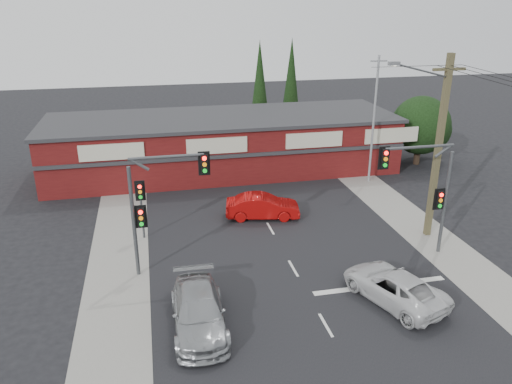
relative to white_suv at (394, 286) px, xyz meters
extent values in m
plane|color=black|center=(-3.54, 2.69, -0.69)|extent=(120.00, 120.00, 0.00)
cube|color=black|center=(-3.54, 7.69, -0.69)|extent=(14.00, 70.00, 0.01)
cube|color=gray|center=(-12.04, 7.69, -0.68)|extent=(3.00, 70.00, 0.02)
cube|color=gray|center=(4.96, 7.69, -0.68)|extent=(3.00, 70.00, 0.02)
cube|color=silver|center=(-0.04, 1.19, -0.68)|extent=(6.50, 0.35, 0.01)
imported|color=silver|center=(0.00, 0.00, 0.00)|extent=(3.89, 5.46, 1.38)
imported|color=#9DA0A2|center=(-8.62, -0.12, 0.06)|extent=(2.22, 5.21, 1.50)
imported|color=#A90B0A|center=(-3.62, 9.98, 0.04)|extent=(4.65, 2.36, 1.46)
cube|color=silver|center=(-3.54, -1.14, -0.68)|extent=(0.12, 1.60, 0.01)
cube|color=silver|center=(-3.54, 3.59, -0.68)|extent=(0.12, 1.60, 0.01)
cube|color=silver|center=(-3.54, 8.31, -0.68)|extent=(0.12, 1.60, 0.01)
cube|color=silver|center=(-3.54, 13.03, -0.68)|extent=(0.12, 1.60, 0.01)
cube|color=silver|center=(-3.54, 17.76, -0.68)|extent=(0.12, 1.60, 0.01)
cube|color=silver|center=(-3.54, 22.48, -0.68)|extent=(0.12, 1.60, 0.01)
cube|color=#4F0F10|center=(-4.54, 19.69, 1.31)|extent=(26.00, 8.00, 4.00)
cube|color=#2D2D30|center=(-4.54, 19.69, 3.41)|extent=(26.40, 8.40, 0.25)
cube|color=beige|center=(-12.54, 15.64, 2.41)|extent=(4.20, 0.12, 1.10)
cube|color=beige|center=(-5.54, 15.64, 2.41)|extent=(4.20, 0.12, 1.10)
cube|color=beige|center=(1.46, 15.64, 2.41)|extent=(4.20, 0.12, 1.10)
cube|color=beige|center=(7.46, 15.64, 2.41)|extent=(4.20, 0.12, 1.10)
cube|color=#2D2D30|center=(-4.54, 15.59, 1.61)|extent=(26.00, 0.15, 0.25)
cylinder|color=#2D2116|center=(10.96, 17.69, 0.21)|extent=(0.50, 0.50, 1.80)
sphere|color=black|center=(10.96, 17.69, 2.51)|extent=(4.60, 4.60, 4.60)
sphere|color=black|center=(12.46, 18.69, 1.81)|extent=(3.40, 3.40, 3.40)
sphere|color=black|center=(9.66, 19.09, 1.61)|extent=(2.80, 2.80, 2.80)
cylinder|color=#2D2116|center=(-0.04, 26.69, 0.31)|extent=(0.24, 0.24, 2.00)
cone|color=black|center=(-0.04, 26.69, 4.81)|extent=(1.80, 1.80, 7.50)
cylinder|color=#2D2116|center=(3.46, 28.69, 0.31)|extent=(0.24, 0.24, 2.00)
cone|color=black|center=(3.46, 28.69, 4.81)|extent=(1.80, 1.80, 7.50)
cylinder|color=#47494C|center=(-11.04, 4.69, 2.06)|extent=(0.18, 0.18, 5.50)
cylinder|color=#47494C|center=(-9.34, 4.69, 5.16)|extent=(3.40, 0.14, 0.14)
cylinder|color=#47494C|center=(-10.53, 4.69, 4.86)|extent=(0.82, 0.14, 0.63)
cube|color=black|center=(-7.64, 4.69, 4.71)|extent=(0.32, 0.22, 0.95)
cube|color=black|center=(-7.64, 4.76, 4.71)|extent=(0.55, 0.04, 1.15)
cylinder|color=#FF0C07|center=(-7.64, 4.56, 5.01)|extent=(0.20, 0.06, 0.20)
cylinder|color=orange|center=(-7.64, 4.56, 4.71)|extent=(0.20, 0.06, 0.20)
cylinder|color=#0CE526|center=(-7.64, 4.56, 4.41)|extent=(0.20, 0.06, 0.20)
cube|color=black|center=(-10.69, 4.69, 2.31)|extent=(0.32, 0.22, 0.95)
cube|color=black|center=(-10.69, 4.76, 2.31)|extent=(0.55, 0.04, 1.15)
cylinder|color=#FF0C07|center=(-10.69, 4.56, 2.61)|extent=(0.20, 0.06, 0.20)
cylinder|color=orange|center=(-10.69, 4.56, 2.31)|extent=(0.20, 0.06, 0.20)
cylinder|color=#0CE526|center=(-10.69, 4.56, 2.01)|extent=(0.20, 0.06, 0.20)
cylinder|color=#47494C|center=(4.46, 3.69, 2.06)|extent=(0.18, 0.18, 5.50)
cylinder|color=#47494C|center=(2.66, 3.69, 5.16)|extent=(3.60, 0.14, 0.14)
cylinder|color=#47494C|center=(3.92, 3.69, 4.86)|extent=(0.82, 0.14, 0.63)
cube|color=black|center=(0.86, 3.69, 4.71)|extent=(0.32, 0.22, 0.95)
cube|color=black|center=(0.86, 3.76, 4.71)|extent=(0.55, 0.04, 1.15)
cylinder|color=#FF0C07|center=(0.86, 3.56, 5.01)|extent=(0.20, 0.06, 0.20)
cylinder|color=orange|center=(0.86, 3.56, 4.71)|extent=(0.20, 0.06, 0.20)
cylinder|color=#0CE526|center=(0.86, 3.56, 4.41)|extent=(0.20, 0.06, 0.20)
cube|color=black|center=(4.11, 3.69, 2.31)|extent=(0.32, 0.22, 0.95)
cube|color=black|center=(4.11, 3.76, 2.31)|extent=(0.55, 0.04, 1.15)
cylinder|color=#FF0C07|center=(4.11, 3.56, 2.61)|extent=(0.20, 0.06, 0.20)
cylinder|color=orange|center=(4.11, 3.56, 2.31)|extent=(0.20, 0.06, 0.20)
cylinder|color=#0CE526|center=(4.11, 3.56, 2.01)|extent=(0.20, 0.06, 0.20)
cylinder|color=#47494C|center=(-10.74, 8.69, 0.81)|extent=(0.12, 0.12, 3.00)
cube|color=black|center=(-10.74, 8.69, 2.11)|extent=(0.32, 0.22, 0.95)
cube|color=black|center=(-10.74, 8.76, 2.11)|extent=(0.55, 0.04, 1.15)
cylinder|color=#FF0C07|center=(-10.74, 8.56, 2.41)|extent=(0.20, 0.06, 0.20)
cylinder|color=orange|center=(-10.74, 8.56, 2.11)|extent=(0.20, 0.06, 0.20)
cylinder|color=#0CE526|center=(-10.74, 8.56, 1.81)|extent=(0.20, 0.06, 0.20)
cube|color=brown|center=(4.96, 5.69, 4.31)|extent=(0.30, 0.30, 10.00)
cube|color=brown|center=(4.96, 5.69, 8.51)|extent=(1.80, 0.14, 0.14)
cylinder|color=#47494C|center=(3.36, 5.54, 8.51)|extent=(3.23, 0.39, 0.89)
cube|color=slate|center=(1.76, 5.39, 8.91)|extent=(0.55, 0.25, 0.18)
cylinder|color=silver|center=(1.76, 5.39, 8.81)|extent=(0.28, 0.28, 0.05)
cylinder|color=gray|center=(5.46, 14.69, 3.81)|extent=(0.16, 0.16, 9.00)
cube|color=gray|center=(5.46, 14.69, 7.91)|extent=(1.20, 0.10, 0.10)
cylinder|color=black|center=(4.62, 10.19, 8.11)|extent=(0.73, 9.01, 1.22)
cylinder|color=black|center=(5.21, 10.19, 8.11)|extent=(0.52, 9.00, 1.22)
cylinder|color=black|center=(5.81, 10.19, 8.11)|extent=(0.31, 9.00, 1.22)
camera|label=1|loc=(-9.98, -17.20, 11.79)|focal=35.00mm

